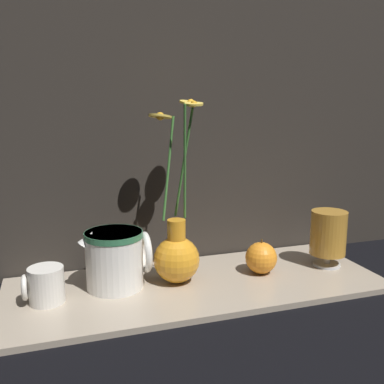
% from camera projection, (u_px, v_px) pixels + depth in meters
% --- Properties ---
extents(ground_plane, '(6.00, 6.00, 0.00)m').
position_uv_depth(ground_plane, '(197.00, 288.00, 0.90)').
color(ground_plane, black).
extents(shelf, '(0.78, 0.29, 0.01)m').
position_uv_depth(shelf, '(197.00, 285.00, 0.90)').
color(shelf, tan).
rests_on(shelf, ground_plane).
extents(backdrop_wall, '(1.28, 0.02, 1.10)m').
position_uv_depth(backdrop_wall, '(175.00, 26.00, 0.94)').
color(backdrop_wall, '#2D2823').
rests_on(backdrop_wall, ground_plane).
extents(vase_with_flowers, '(0.13, 0.11, 0.38)m').
position_uv_depth(vase_with_flowers, '(177.00, 251.00, 0.89)').
color(vase_with_flowers, orange).
rests_on(vase_with_flowers, shelf).
extents(yellow_mug, '(0.08, 0.07, 0.07)m').
position_uv_depth(yellow_mug, '(45.00, 285.00, 0.80)').
color(yellow_mug, silver).
rests_on(yellow_mug, shelf).
extents(ceramic_pitcher, '(0.14, 0.12, 0.13)m').
position_uv_depth(ceramic_pitcher, '(116.00, 257.00, 0.86)').
color(ceramic_pitcher, white).
rests_on(ceramic_pitcher, shelf).
extents(tea_glass, '(0.08, 0.08, 0.13)m').
position_uv_depth(tea_glass, '(328.00, 234.00, 0.98)').
color(tea_glass, silver).
rests_on(tea_glass, shelf).
extents(orange_fruit, '(0.07, 0.07, 0.08)m').
position_uv_depth(orange_fruit, '(261.00, 258.00, 0.94)').
color(orange_fruit, orange).
rests_on(orange_fruit, shelf).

